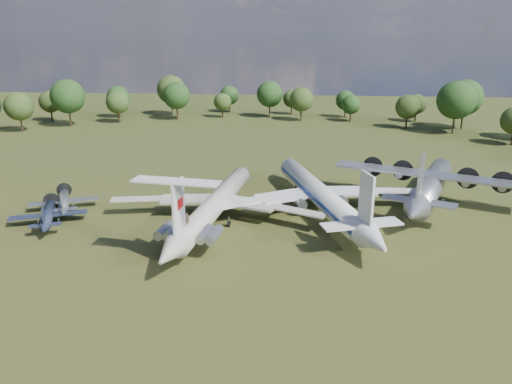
# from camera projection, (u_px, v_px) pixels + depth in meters

# --- Properties ---
(ground) EXTENTS (300.00, 300.00, 0.00)m
(ground) POSITION_uv_depth(u_px,v_px,m) (200.00, 212.00, 81.04)
(ground) COLOR #1E3C14
(ground) RESTS_ON ground
(il62_airliner) EXTENTS (40.08, 48.86, 4.37)m
(il62_airliner) POSITION_uv_depth(u_px,v_px,m) (216.00, 208.00, 76.68)
(il62_airliner) COLOR beige
(il62_airliner) RESTS_ON ground
(tu104_jet) EXTENTS (48.49, 56.11, 4.74)m
(tu104_jet) POSITION_uv_depth(u_px,v_px,m) (320.00, 199.00, 80.31)
(tu104_jet) COLOR #BCBCBC
(tu104_jet) RESTS_ON ground
(an12_transport) EXTENTS (45.12, 47.27, 4.92)m
(an12_transport) POSITION_uv_depth(u_px,v_px,m) (430.00, 189.00, 84.65)
(an12_transport) COLOR #95979D
(an12_transport) RESTS_ON ground
(small_prop_west) EXTENTS (16.24, 18.52, 2.26)m
(small_prop_west) POSITION_uv_depth(u_px,v_px,m) (48.00, 217.00, 75.77)
(small_prop_west) COLOR black
(small_prop_west) RESTS_ON ground
(small_prop_northwest) EXTENTS (16.04, 18.02, 2.18)m
(small_prop_northwest) POSITION_uv_depth(u_px,v_px,m) (64.00, 203.00, 81.88)
(small_prop_northwest) COLOR #92959A
(small_prop_northwest) RESTS_ON ground
(person_on_il62) EXTENTS (0.57, 0.38, 1.55)m
(person_on_il62) POSITION_uv_depth(u_px,v_px,m) (187.00, 218.00, 64.41)
(person_on_il62) COLOR #967A4C
(person_on_il62) RESTS_ON il62_airliner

